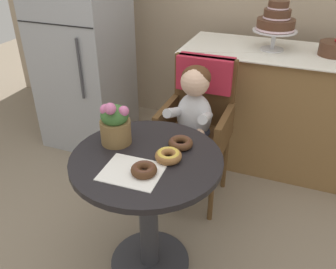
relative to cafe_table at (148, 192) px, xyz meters
name	(u,v)px	position (x,y,z in m)	size (l,w,h in m)	color
ground_plane	(150,262)	(0.00, 0.00, -0.51)	(8.00, 8.00, 0.00)	gray
cafe_table	(148,192)	(0.00, 0.00, 0.00)	(0.72, 0.72, 0.72)	black
wicker_chair	(200,109)	(0.04, 0.74, 0.13)	(0.42, 0.45, 0.95)	brown
seated_child	(192,114)	(0.04, 0.58, 0.17)	(0.27, 0.32, 0.73)	silver
paper_napkin	(132,172)	(-0.01, -0.13, 0.21)	(0.26, 0.22, 0.00)	white
donut_front	(168,155)	(0.10, 0.01, 0.24)	(0.12, 0.12, 0.05)	#936033
donut_mid	(144,169)	(0.04, -0.12, 0.24)	(0.12, 0.12, 0.04)	#4C2D19
donut_side	(181,143)	(0.12, 0.14, 0.23)	(0.12, 0.12, 0.04)	#4C2D19
flower_vase	(115,123)	(-0.19, 0.07, 0.32)	(0.15, 0.16, 0.24)	brown
display_counter	(286,111)	(0.55, 1.30, -0.05)	(1.56, 0.62, 0.90)	olive
tiered_cake_stand	(276,22)	(0.38, 1.30, 0.59)	(0.30, 0.30, 0.33)	silver
round_layer_cake	(335,49)	(0.78, 1.33, 0.44)	(0.20, 0.20, 0.11)	#4C2D1E
refrigerator	(82,43)	(-1.05, 1.10, 0.34)	(0.64, 0.63, 1.70)	#9EA0A5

